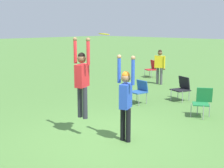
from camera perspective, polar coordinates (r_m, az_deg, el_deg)
The scene contains 9 objects.
ground_plane at distance 7.81m, azimuth -1.37°, elevation -9.60°, with size 120.00×120.00×0.00m, color #4C7A38.
person_jumping at distance 7.59m, azimuth -5.51°, elevation 1.38°, with size 0.57×0.46×1.98m.
person_defending at distance 7.23m, azimuth 2.52°, elevation -2.36°, with size 0.52×0.42×2.04m.
frisbee at distance 7.25m, azimuth -1.46°, elevation 9.11°, with size 0.25×0.25×0.05m.
camping_chair_1 at distance 9.75m, azimuth 16.20°, elevation -2.85°, with size 0.64×0.71×0.87m.
camping_chair_2 at distance 10.98m, azimuth 5.08°, elevation -1.05°, with size 0.59×0.62×0.81m.
camping_chair_3 at distance 16.77m, azimuth 7.28°, elevation 3.01°, with size 0.69×0.76×0.91m.
camping_chair_4 at distance 11.68m, azimuth 12.67°, elevation -0.55°, with size 0.70×0.76×0.87m.
person_spectator_near at distance 14.70m, azimuth 8.72°, elevation 3.67°, with size 0.61×0.37×1.62m.
Camera 1 is at (5.16, -5.22, 2.68)m, focal length 50.00 mm.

